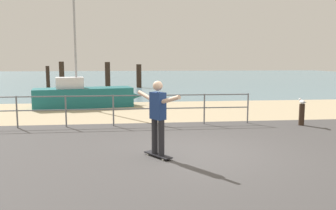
% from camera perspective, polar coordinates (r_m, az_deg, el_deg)
% --- Properties ---
extents(ground_plane, '(24.00, 10.00, 0.04)m').
position_cam_1_polar(ground_plane, '(7.34, 6.48, -9.99)').
color(ground_plane, '#474444').
rests_on(ground_plane, ground).
extents(beach_strip, '(24.00, 6.00, 0.04)m').
position_cam_1_polar(beach_strip, '(15.06, -0.32, -0.91)').
color(beach_strip, tan).
rests_on(beach_strip, ground).
extents(sea_surface, '(72.00, 50.00, 0.04)m').
position_cam_1_polar(sea_surface, '(42.90, -4.33, 4.51)').
color(sea_surface, slate).
rests_on(sea_surface, ground).
extents(railing_fence, '(10.70, 0.05, 1.05)m').
position_cam_1_polar(railing_fence, '(11.59, -12.72, -0.16)').
color(railing_fence, slate).
rests_on(railing_fence, ground).
extents(sailboat, '(5.07, 2.22, 5.67)m').
position_cam_1_polar(sailboat, '(16.48, -13.12, 1.46)').
color(sailboat, '#19666B').
rests_on(sailboat, ground).
extents(skateboard, '(0.61, 0.78, 0.08)m').
position_cam_1_polar(skateboard, '(7.88, -1.65, -8.20)').
color(skateboard, black).
rests_on(skateboard, ground).
extents(skateboarder, '(0.87, 1.26, 1.65)m').
position_cam_1_polar(skateboarder, '(7.68, -1.68, -1.36)').
color(skateboarder, '#26262B').
rests_on(skateboarder, skateboard).
extents(bollard_short, '(0.18, 0.18, 0.73)m').
position_cam_1_polar(bollard_short, '(12.39, 21.06, -1.52)').
color(bollard_short, '#332319').
rests_on(bollard_short, ground).
extents(seagull, '(0.16, 0.49, 0.18)m').
position_cam_1_polar(seagull, '(12.35, 21.13, 0.52)').
color(seagull, white).
rests_on(seagull, bollard_short).
extents(groyne_post_0, '(0.28, 0.28, 1.71)m').
position_cam_1_polar(groyne_post_0, '(28.03, -19.09, 4.32)').
color(groyne_post_0, '#332319').
rests_on(groyne_post_0, ground).
extents(groyne_post_1, '(0.29, 0.29, 2.08)m').
position_cam_1_polar(groyne_post_1, '(20.88, -16.99, 3.97)').
color(groyne_post_1, '#332319').
rests_on(groyne_post_1, ground).
extents(groyne_post_2, '(0.37, 0.37, 2.02)m').
position_cam_1_polar(groyne_post_2, '(25.49, -9.86, 4.69)').
color(groyne_post_2, '#332319').
rests_on(groyne_post_2, ground).
extents(groyne_post_3, '(0.40, 0.40, 1.83)m').
position_cam_1_polar(groyne_post_3, '(27.31, -4.79, 4.75)').
color(groyne_post_3, '#332319').
rests_on(groyne_post_3, ground).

